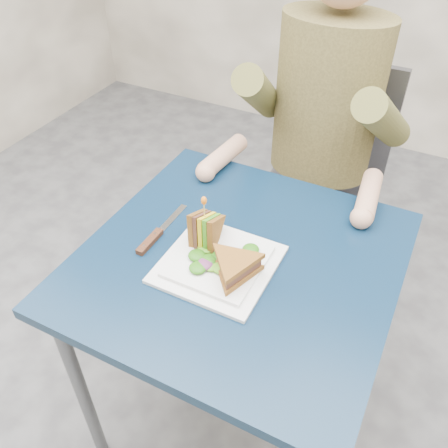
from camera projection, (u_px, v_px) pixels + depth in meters
The scene contains 13 objects.
ground at pixel (235, 408), 1.64m from camera, with size 4.00×4.00×0.00m, color #4F4F51.
table at pixel (239, 279), 1.21m from camera, with size 0.75×0.75×0.73m.
chair at pixel (323, 170), 1.79m from camera, with size 0.42×0.40×0.93m.
diner at pixel (328, 88), 1.47m from camera, with size 0.54×0.59×0.74m.
plate at pixel (218, 263), 1.13m from camera, with size 0.26×0.26×0.02m.
sandwich_flat at pixel (235, 267), 1.07m from camera, with size 0.20×0.20×0.05m.
sandwich_upright at pixel (205, 230), 1.16m from camera, with size 0.09×0.15×0.15m.
fork at pixel (188, 238), 1.21m from camera, with size 0.02×0.18×0.01m.
knife at pixel (154, 237), 1.21m from camera, with size 0.02×0.22×0.02m.
toothpick at pixel (204, 210), 1.11m from camera, with size 0.00×0.00×0.06m, color tan.
toothpick_frill at pixel (204, 201), 1.10m from camera, with size 0.01×0.01×0.02m, color orange.
lettuce_spill at pixel (222, 255), 1.12m from camera, with size 0.15×0.13×0.02m, color #337A14, non-canonical shape.
onion_ring at pixel (225, 256), 1.11m from camera, with size 0.04×0.04×0.01m, color #9E4C7A.
Camera 1 is at (0.34, -0.76, 1.55)m, focal length 38.00 mm.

